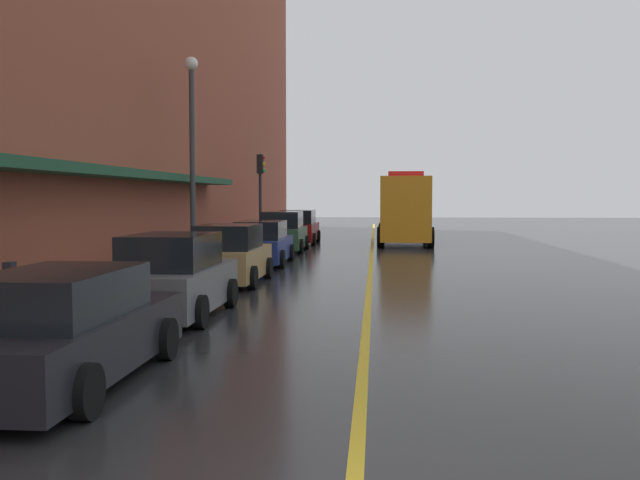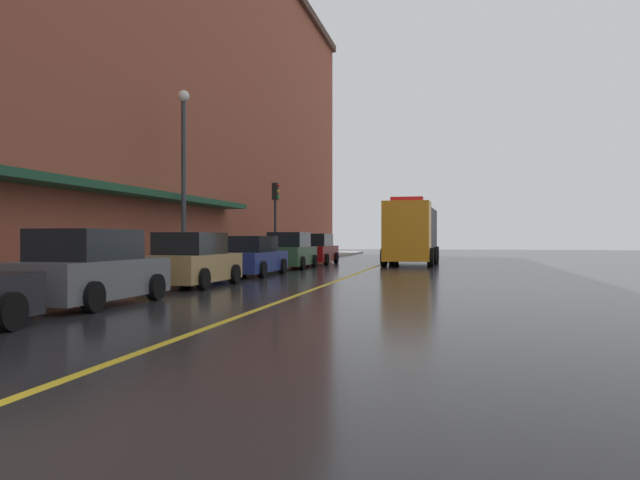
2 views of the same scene
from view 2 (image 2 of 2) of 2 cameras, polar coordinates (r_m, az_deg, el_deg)
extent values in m
plane|color=#232326|center=(28.50, 3.88, -2.86)|extent=(112.00, 112.00, 0.00)
cube|color=gray|center=(30.01, -7.92, -2.56)|extent=(2.40, 70.00, 0.15)
cube|color=gold|center=(28.50, 3.88, -2.85)|extent=(0.16, 70.00, 0.01)
cube|color=brown|center=(32.79, -18.92, 15.04)|extent=(9.72, 64.00, 19.85)
cube|color=#19472D|center=(22.12, -17.57, 4.29)|extent=(1.20, 22.40, 0.24)
cylinder|color=black|center=(11.42, -26.23, -5.83)|extent=(0.23, 0.64, 0.64)
cube|color=#595B60|center=(15.14, -19.90, -3.29)|extent=(1.78, 4.31, 0.84)
cube|color=black|center=(14.93, -20.35, -0.40)|extent=(1.58, 2.38, 0.69)
cylinder|color=black|center=(16.74, -19.93, -3.91)|extent=(0.23, 0.64, 0.64)
cylinder|color=black|center=(15.87, -14.65, -4.14)|extent=(0.23, 0.64, 0.64)
cylinder|color=black|center=(14.59, -25.62, -4.53)|extent=(0.23, 0.64, 0.64)
cylinder|color=black|center=(13.58, -19.87, -4.87)|extent=(0.23, 0.64, 0.64)
cube|color=#A5844C|center=(20.14, -11.35, -2.45)|extent=(1.77, 4.17, 0.83)
cube|color=black|center=(19.93, -11.59, -0.31)|extent=(1.58, 2.30, 0.68)
cylinder|color=black|center=(21.68, -12.05, -2.97)|extent=(0.23, 0.64, 0.64)
cylinder|color=black|center=(21.01, -7.73, -3.07)|extent=(0.23, 0.64, 0.64)
cylinder|color=black|center=(19.38, -15.26, -3.35)|extent=(0.23, 0.64, 0.64)
cylinder|color=black|center=(18.63, -10.52, -3.49)|extent=(0.23, 0.64, 0.64)
cube|color=navy|center=(25.59, -6.17, -1.94)|extent=(1.78, 4.78, 0.78)
cube|color=black|center=(25.35, -6.33, -0.36)|extent=(1.59, 2.64, 0.64)
cylinder|color=black|center=(27.28, -6.99, -2.32)|extent=(0.22, 0.64, 0.64)
cylinder|color=black|center=(26.77, -3.39, -2.37)|extent=(0.22, 0.64, 0.64)
cylinder|color=black|center=(24.50, -9.20, -2.61)|extent=(0.22, 0.64, 0.64)
cylinder|color=black|center=(23.93, -5.23, -2.68)|extent=(0.22, 0.64, 0.64)
cube|color=#2D5133|center=(31.56, -2.69, -1.43)|extent=(1.85, 4.43, 0.89)
cube|color=black|center=(31.34, -2.79, 0.04)|extent=(1.65, 2.44, 0.73)
cylinder|color=black|center=(33.13, -3.64, -1.88)|extent=(0.23, 0.64, 0.64)
cylinder|color=black|center=(32.70, -0.53, -1.91)|extent=(0.23, 0.64, 0.64)
cylinder|color=black|center=(30.50, -5.00, -2.06)|extent=(0.23, 0.64, 0.64)
cylinder|color=black|center=(30.03, -1.64, -2.09)|extent=(0.23, 0.64, 0.64)
cube|color=maroon|center=(36.78, -0.35, -1.22)|extent=(1.80, 4.70, 0.87)
cube|color=black|center=(36.54, -0.43, 0.02)|extent=(1.62, 2.59, 0.71)
cylinder|color=black|center=(38.41, -1.20, -1.60)|extent=(0.22, 0.64, 0.64)
cylinder|color=black|center=(38.03, 1.46, -1.61)|extent=(0.22, 0.64, 0.64)
cylinder|color=black|center=(35.58, -2.29, -1.74)|extent=(0.22, 0.64, 0.64)
cylinder|color=black|center=(35.17, 0.58, -1.76)|extent=(0.22, 0.64, 0.64)
cube|color=orange|center=(33.40, 7.87, 0.79)|extent=(2.46, 2.24, 3.13)
cube|color=#3F3F42|center=(37.44, 8.48, 0.53)|extent=(2.54, 5.36, 2.88)
cube|color=red|center=(33.46, 7.87, 3.68)|extent=(1.70, 0.64, 0.24)
cylinder|color=black|center=(33.40, 9.96, -1.56)|extent=(0.32, 1.01, 1.00)
cylinder|color=black|center=(33.64, 5.81, -1.54)|extent=(0.32, 1.01, 1.00)
cylinder|color=black|center=(36.70, 10.28, -1.40)|extent=(0.32, 1.01, 1.00)
cylinder|color=black|center=(36.92, 6.50, -1.39)|extent=(0.32, 1.01, 1.00)
cylinder|color=black|center=(38.84, 10.46, -1.31)|extent=(0.32, 1.01, 1.00)
cylinder|color=black|center=(39.05, 6.89, -1.30)|extent=(0.32, 1.01, 1.00)
cylinder|color=#4C4C51|center=(34.46, -3.76, -1.21)|extent=(0.07, 0.07, 1.05)
cube|color=black|center=(34.45, -3.76, -0.10)|extent=(0.14, 0.18, 0.28)
cylinder|color=#4C4C51|center=(34.82, -3.59, -1.20)|extent=(0.07, 0.07, 1.05)
cube|color=black|center=(34.81, -3.59, -0.10)|extent=(0.14, 0.18, 0.28)
cylinder|color=#4C4C51|center=(35.23, -3.41, -1.18)|extent=(0.07, 0.07, 1.05)
cube|color=black|center=(35.22, -3.41, -0.10)|extent=(0.14, 0.18, 0.28)
cylinder|color=#33383D|center=(24.38, -12.24, 4.62)|extent=(0.18, 0.18, 6.50)
sphere|color=white|center=(24.89, -12.25, 12.61)|extent=(0.44, 0.44, 0.44)
cylinder|color=#232326|center=(33.63, -4.07, 0.76)|extent=(0.14, 0.14, 3.40)
cube|color=black|center=(33.72, -4.07, 4.41)|extent=(0.28, 0.36, 0.90)
sphere|color=red|center=(33.70, -3.81, 4.93)|extent=(0.16, 0.16, 0.16)
sphere|color=gold|center=(33.68, -3.81, 4.42)|extent=(0.16, 0.16, 0.16)
sphere|color=green|center=(33.66, -3.81, 3.91)|extent=(0.16, 0.16, 0.16)
camera|label=1|loc=(4.34, -101.09, 12.68)|focal=40.56mm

